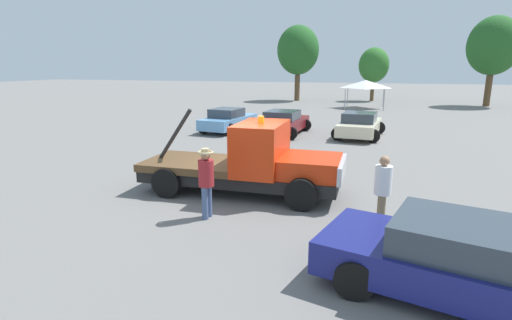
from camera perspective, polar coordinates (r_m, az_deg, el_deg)
name	(u,v)px	position (r m, az deg, el deg)	size (l,w,h in m)	color
ground_plane	(240,192)	(12.24, -2.25, -4.63)	(160.00, 160.00, 0.00)	slate
tow_truck	(252,164)	(11.88, -0.60, -0.52)	(6.04, 2.35, 2.51)	black
foreground_car	(475,264)	(7.54, 28.78, -12.95)	(5.41, 3.22, 1.34)	navy
person_near_truck	(383,187)	(9.74, 17.65, -3.74)	(0.39, 0.39, 1.77)	#847051
person_at_hood	(206,178)	(10.01, -7.13, -2.50)	(0.40, 0.40, 1.80)	#475B84
parked_car_skyblue	(228,120)	(23.63, -4.00, 5.73)	(2.74, 4.50, 1.34)	#669ED1
parked_car_maroon	(283,123)	(22.44, 3.90, 5.33)	(2.69, 4.71, 1.34)	maroon
parked_car_cream	(360,125)	(22.24, 14.57, 4.85)	(2.74, 4.47, 1.34)	beige
canopy_tent_white	(366,84)	(37.53, 15.39, 10.41)	(3.33, 3.33, 2.49)	#9E9EA3
tree_left	(298,50)	(44.37, 6.03, 15.32)	(4.45, 4.45, 7.94)	brown
tree_center	(494,46)	(43.81, 30.85, 13.81)	(4.59, 4.59, 8.19)	brown
tree_right	(374,65)	(45.41, 16.49, 12.86)	(3.16, 3.16, 5.64)	brown
traffic_cone	(304,166)	(14.50, 6.87, -0.81)	(0.40, 0.40, 0.55)	black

